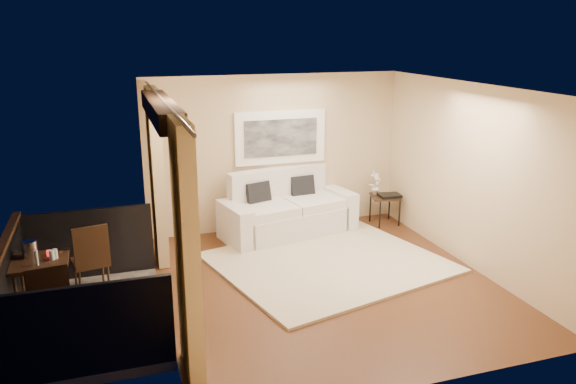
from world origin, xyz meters
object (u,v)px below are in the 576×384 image
side_table (385,199)px  ice_bucket (30,249)px  orchid (376,183)px  balcony_chair_far (91,256)px  sofa (286,211)px  bistro_table (40,266)px  balcony_chair_near (51,307)px

side_table → ice_bucket: 5.95m
orchid → balcony_chair_far: bearing=-161.9°
sofa → bistro_table: (-3.73, -1.94, 0.29)m
side_table → ice_bucket: bearing=-163.5°
sofa → orchid: (1.71, 0.02, 0.37)m
balcony_chair_far → ice_bucket: (-0.68, -0.22, 0.26)m
bistro_table → ice_bucket: size_ratio=3.80×
orchid → ice_bucket: 5.84m
sofa → balcony_chair_near: (-3.56, -2.89, 0.20)m
side_table → sofa: bearing=176.9°
side_table → balcony_chair_near: bearing=-152.7°
bistro_table → balcony_chair_far: bearing=33.2°
bistro_table → balcony_chair_far: size_ratio=0.74×
balcony_chair_far → ice_bucket: bearing=6.0°
bistro_table → orchid: bearing=19.8°
orchid → bistro_table: size_ratio=0.59×
orchid → balcony_chair_far: (-4.87, -1.59, -0.16)m
ice_bucket → orchid: bearing=18.1°
sofa → side_table: (1.85, -0.10, 0.08)m
balcony_chair_far → bistro_table: bearing=21.2°
side_table → bistro_table: bistro_table is taller
balcony_chair_near → sofa: bearing=31.3°
orchid → bistro_table: 5.78m
side_table → balcony_chair_far: balcony_chair_far is taller
sofa → ice_bucket: (-3.84, -1.79, 0.47)m
ice_bucket → bistro_table: bearing=-53.1°
side_table → balcony_chair_far: bearing=-163.7°
balcony_chair_near → ice_bucket: bearing=96.7°
orchid → side_table: bearing=-39.2°
ice_bucket → balcony_chair_far: bearing=18.0°
side_table → bistro_table: (-5.58, -1.84, 0.21)m
balcony_chair_far → balcony_chair_near: balcony_chair_far is taller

